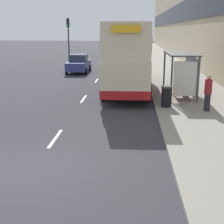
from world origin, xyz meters
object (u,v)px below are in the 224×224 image
object	(u,v)px
litter_bin	(167,96)
bus_shelter	(184,66)
pedestrian_1	(178,72)
traffic_light_far_kerb	(68,34)
pedestrian_at_shelter	(208,93)
car_0	(79,64)
double_decker_bus_near	(127,55)

from	to	relation	value
litter_bin	bus_shelter	bearing A→B (deg)	66.07
pedestrian_1	litter_bin	world-z (taller)	pedestrian_1
bus_shelter	traffic_light_far_kerb	xyz separation A→B (m)	(-10.17, 17.33, 1.60)
bus_shelter	pedestrian_at_shelter	xyz separation A→B (m)	(0.63, -3.49, -0.84)
car_0	pedestrian_1	world-z (taller)	pedestrian_1
pedestrian_1	car_0	bearing A→B (deg)	142.32
double_decker_bus_near	pedestrian_at_shelter	xyz separation A→B (m)	(3.92, -6.04, -1.25)
litter_bin	pedestrian_at_shelter	bearing A→B (deg)	-21.70
pedestrian_1	litter_bin	size ratio (longest dim) A/B	1.54
double_decker_bus_near	pedestrian_at_shelter	size ratio (longest dim) A/B	6.37
pedestrian_1	double_decker_bus_near	bearing A→B (deg)	-152.53
car_0	pedestrian_at_shelter	bearing A→B (deg)	120.99
car_0	double_decker_bus_near	bearing A→B (deg)	119.44
car_0	pedestrian_1	distance (m)	10.51
litter_bin	traffic_light_far_kerb	distance (m)	22.17
car_0	litter_bin	bearing A→B (deg)	116.43
litter_bin	pedestrian_1	bearing A→B (deg)	77.82
pedestrian_1	traffic_light_far_kerb	world-z (taller)	traffic_light_far_kerb
bus_shelter	pedestrian_1	world-z (taller)	bus_shelter
double_decker_bus_near	traffic_light_far_kerb	size ratio (longest dim) A/B	2.14
pedestrian_at_shelter	litter_bin	size ratio (longest dim) A/B	1.66
pedestrian_1	bus_shelter	bearing A→B (deg)	-94.24
bus_shelter	pedestrian_at_shelter	world-z (taller)	bus_shelter
bus_shelter	litter_bin	xyz separation A→B (m)	(-1.22, -2.75, -1.21)
car_0	pedestrian_at_shelter	world-z (taller)	pedestrian_at_shelter
car_0	traffic_light_far_kerb	bearing A→B (deg)	-71.35
car_0	traffic_light_far_kerb	world-z (taller)	traffic_light_far_kerb
pedestrian_1	traffic_light_far_kerb	distance (m)	16.82
car_0	pedestrian_at_shelter	xyz separation A→B (m)	(8.61, -14.34, 0.19)
car_0	litter_bin	size ratio (longest dim) A/B	3.91
double_decker_bus_near	pedestrian_1	size ratio (longest dim) A/B	6.88
pedestrian_at_shelter	pedestrian_1	size ratio (longest dim) A/B	1.08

